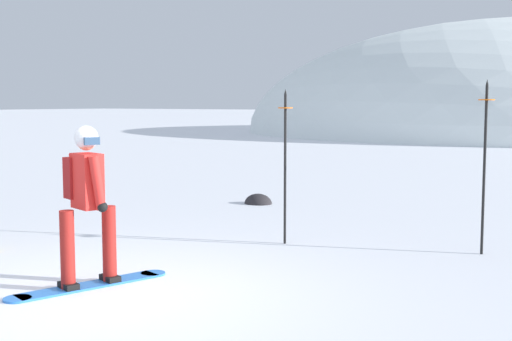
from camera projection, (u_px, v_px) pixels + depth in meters
name	position (u px, v px, depth m)	size (l,w,h in m)	color
ground_plane	(90.00, 298.00, 6.83)	(300.00, 300.00, 0.00)	white
ridge_peak_main	(507.00, 133.00, 43.57)	(34.04, 30.63, 14.23)	white
snowboarder_main	(86.00, 201.00, 7.17)	(0.75, 1.77, 1.71)	blue
piste_marker_near	(285.00, 157.00, 9.33)	(0.20, 0.20, 2.14)	black
piste_marker_far	(485.00, 156.00, 8.66)	(0.20, 0.20, 2.25)	black
rock_dark	(258.00, 204.00, 13.16)	(0.55, 0.47, 0.39)	#282628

